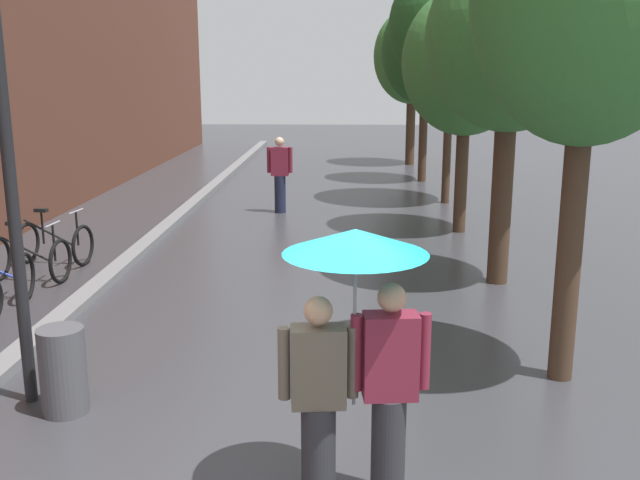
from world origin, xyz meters
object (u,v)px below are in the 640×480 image
at_px(street_lamp_post, 7,149).
at_px(litter_bin, 63,371).
at_px(street_tree_1, 511,41).
at_px(street_tree_3, 452,26).
at_px(street_tree_2, 466,62).
at_px(street_tree_5, 412,57).
at_px(street_tree_4, 426,51).
at_px(parked_bicycle_4, 29,258).
at_px(couple_under_umbrella, 355,332).
at_px(pedestrian_walking_midground, 280,174).
at_px(parked_bicycle_5, 55,243).

height_order(street_lamp_post, litter_bin, street_lamp_post).
distance_m(street_tree_1, litter_bin, 7.53).
xyz_separation_m(street_tree_3, litter_bin, (-5.17, -11.53, -3.82)).
height_order(street_tree_2, street_tree_5, street_tree_5).
xyz_separation_m(street_tree_4, parked_bicycle_4, (-7.18, -10.82, -3.41)).
distance_m(street_tree_2, litter_bin, 10.06).
bearing_deg(couple_under_umbrella, street_tree_3, 79.42).
bearing_deg(street_tree_5, pedestrian_walking_midground, -112.69).
xyz_separation_m(parked_bicycle_5, pedestrian_walking_midground, (3.41, 4.73, 0.52)).
bearing_deg(parked_bicycle_5, parked_bicycle_4, -89.16).
xyz_separation_m(parked_bicycle_5, litter_bin, (2.24, -5.39, 0.05)).
xyz_separation_m(street_tree_2, pedestrian_walking_midground, (-3.84, 1.91, -2.48)).
xyz_separation_m(street_tree_2, litter_bin, (-5.01, -8.21, -2.95)).
height_order(parked_bicycle_5, street_lamp_post, street_lamp_post).
bearing_deg(street_tree_5, street_tree_2, -89.58).
relative_size(street_tree_5, litter_bin, 6.27).
bearing_deg(street_tree_4, parked_bicycle_5, -126.37).
distance_m(street_tree_2, parked_bicycle_4, 8.74).
xyz_separation_m(street_tree_1, street_tree_3, (0.12, 6.95, 0.61)).
bearing_deg(street_tree_5, street_tree_4, -89.66).
relative_size(couple_under_umbrella, litter_bin, 2.51).
xyz_separation_m(parked_bicycle_4, street_lamp_post, (1.78, -4.10, 2.13)).
xyz_separation_m(street_tree_2, parked_bicycle_5, (-7.25, -2.82, -3.00)).
bearing_deg(parked_bicycle_4, pedestrian_walking_midground, 59.64).
height_order(couple_under_umbrella, street_lamp_post, street_lamp_post).
xyz_separation_m(street_lamp_post, litter_bin, (0.44, -0.23, -2.09)).
xyz_separation_m(street_tree_3, parked_bicycle_4, (-7.39, -7.20, -3.87)).
bearing_deg(street_lamp_post, couple_under_umbrella, -26.86).
bearing_deg(litter_bin, pedestrian_walking_midground, 83.42).
distance_m(street_tree_3, street_lamp_post, 12.73).
bearing_deg(parked_bicycle_4, litter_bin, -62.83).
xyz_separation_m(street_lamp_post, pedestrian_walking_midground, (1.61, 9.88, -1.62)).
relative_size(street_tree_5, parked_bicycle_4, 4.70).
bearing_deg(street_tree_5, parked_bicycle_4, -115.81).
distance_m(street_tree_4, couple_under_umbrella, 16.86).
distance_m(street_tree_4, street_tree_5, 3.97).
distance_m(street_tree_2, street_tree_5, 10.92).
height_order(parked_bicycle_4, litter_bin, parked_bicycle_4).
height_order(street_tree_1, street_tree_2, street_tree_1).
distance_m(street_tree_5, couple_under_umbrella, 20.76).
relative_size(street_tree_2, street_tree_5, 0.91).
height_order(street_tree_3, street_tree_4, street_tree_3).
bearing_deg(street_tree_3, litter_bin, -114.16).
xyz_separation_m(street_tree_1, street_lamp_post, (-5.50, -4.34, -1.12)).
bearing_deg(pedestrian_walking_midground, street_tree_3, 19.37).
relative_size(litter_bin, pedestrian_walking_midground, 0.49).
relative_size(street_tree_3, litter_bin, 6.82).
bearing_deg(parked_bicycle_5, street_tree_2, 21.26).
xyz_separation_m(parked_bicycle_4, parked_bicycle_5, (-0.02, 1.05, 0.00)).
relative_size(street_tree_2, litter_bin, 5.68).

